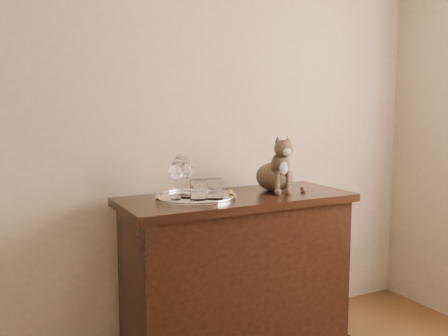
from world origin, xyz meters
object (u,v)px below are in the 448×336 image
Objects in this scene: wine_glass_a at (178,178)px; tumbler_b at (199,190)px; tray at (196,198)px; wine_glass_d at (187,180)px; tumbler_a at (214,189)px; wine_glass_c at (176,181)px; wine_glass_b at (182,175)px; sideboard at (236,276)px; cat at (275,163)px.

wine_glass_a is 0.14m from tumbler_b.
wine_glass_d is (-0.04, 0.01, 0.09)m from tray.
wine_glass_d is 0.15m from tumbler_a.
wine_glass_c is at bearing -170.84° from wine_glass_d.
wine_glass_b is 0.05m from wine_glass_d.
wine_glass_b reaches higher than tray.
wine_glass_b is (-0.27, 0.09, 0.54)m from sideboard.
wine_glass_d is at bearing -169.25° from cat.
wine_glass_a is 1.98× the size of tumbler_b.
tumbler_b is (0.03, -0.09, -0.04)m from wine_glass_d.
tray is 0.12m from tumbler_a.
wine_glass_c is at bearing 174.80° from sideboard.
wine_glass_d is (0.03, -0.04, -0.01)m from wine_glass_a.
tumbler_a is at bearing -29.67° from wine_glass_c.
wine_glass_c is 1.76× the size of tumbler_b.
wine_glass_c reaches higher than sideboard.
wine_glass_a is at bearing 133.71° from tumbler_a.
tray is 1.91× the size of wine_glass_b.
cat is (0.58, 0.01, 0.06)m from wine_glass_c.
wine_glass_b reaches higher than wine_glass_c.
tray is 0.50m from cat.
tumbler_a is 0.44m from cat.
wine_glass_c is 1.71× the size of tumbler_a.
tray is at bearing 77.22° from tumbler_b.
cat reaches higher than sideboard.
wine_glass_b is (-0.05, 0.06, 0.11)m from tray.
tray is 2.10× the size of wine_glass_a.
tray is 0.13m from wine_glass_a.
sideboard is 7.11× the size of wine_glass_c.
cat is at bearing -3.55° from wine_glass_a.
tumbler_a is 1.03× the size of tumbler_b.
wine_glass_b is 0.15m from tumbler_b.
cat reaches higher than tray.
wine_glass_c is (-0.10, 0.00, 0.09)m from tray.
tumbler_b is (-0.02, -0.07, 0.05)m from tray.
wine_glass_b is 0.53m from cat.
wine_glass_b is at bearing 29.16° from wine_glass_a.
wine_glass_d is at bearing 160.95° from tray.
tumbler_b is at bearing -72.53° from wine_glass_d.
cat reaches higher than tumbler_a.
tumbler_b is 0.31× the size of cat.
wine_glass_a is at bearing 145.37° from tray.
wine_glass_b is at bearing -174.65° from cat.
tumbler_b reaches higher than tray.
tumbler_a reaches higher than tumbler_b.
wine_glass_d is 0.52m from cat.
sideboard is 6.30× the size of wine_glass_a.
sideboard is 3.93× the size of cat.
tray reaches higher than sideboard.
sideboard is 0.54m from tumbler_b.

